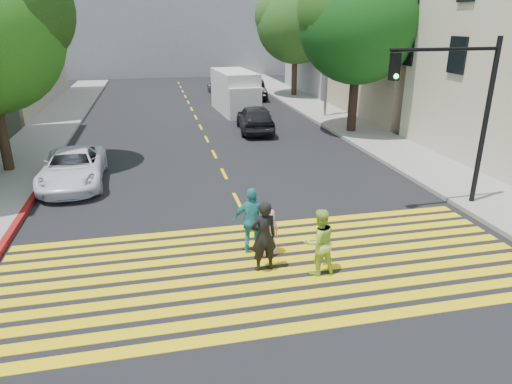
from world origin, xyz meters
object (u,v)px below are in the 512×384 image
object	(u,v)px
tree_right_far	(297,19)
white_van	(236,93)
traffic_signal	(462,102)
pedestrian_extra	(253,221)
tree_right_near	(361,16)
white_sedan	(73,168)
dark_car_parked	(254,89)
pedestrian_child	(268,232)
pedestrian_woman	(319,242)
dark_car_near	(255,118)
pedestrian_man	(264,237)
silver_car	(222,86)

from	to	relation	value
tree_right_far	white_van	bearing A→B (deg)	-135.66
tree_right_far	traffic_signal	xyz separation A→B (m)	(-2.21, -24.15, -2.48)
pedestrian_extra	tree_right_near	bearing A→B (deg)	-111.30
white_sedan	dark_car_parked	world-z (taller)	dark_car_parked
dark_car_parked	pedestrian_extra	bearing A→B (deg)	-98.76
tree_right_near	pedestrian_extra	xyz separation A→B (m)	(-8.36, -12.50, -5.15)
tree_right_near	pedestrian_child	bearing A→B (deg)	-122.11
tree_right_far	dark_car_parked	world-z (taller)	tree_right_far
pedestrian_woman	traffic_signal	world-z (taller)	traffic_signal
tree_right_far	dark_car_parked	distance (m)	6.36
pedestrian_woman	dark_car_near	world-z (taller)	pedestrian_woman
tree_right_far	white_van	world-z (taller)	tree_right_far
pedestrian_man	white_van	world-z (taller)	white_van
tree_right_near	white_sedan	bearing A→B (deg)	-157.57
tree_right_far	dark_car_near	distance (m)	14.25
pedestrian_child	white_van	size ratio (longest dim) A/B	0.22
silver_car	traffic_signal	world-z (taller)	traffic_signal
tree_right_near	pedestrian_woman	size ratio (longest dim) A/B	5.32
pedestrian_child	pedestrian_man	bearing A→B (deg)	52.26
pedestrian_child	pedestrian_woman	bearing A→B (deg)	114.10
tree_right_far	white_sedan	xyz separation A→B (m)	(-14.57, -19.01, -5.33)
tree_right_far	white_van	distance (m)	9.60
pedestrian_man	pedestrian_woman	bearing A→B (deg)	155.28
tree_right_near	tree_right_far	bearing A→B (deg)	86.73
tree_right_far	white_van	xyz separation A→B (m)	(-5.99, -5.85, -4.70)
pedestrian_man	dark_car_parked	size ratio (longest dim) A/B	0.41
dark_car_near	dark_car_parked	size ratio (longest dim) A/B	1.01
pedestrian_extra	white_van	size ratio (longest dim) A/B	0.31
silver_car	white_van	xyz separation A→B (m)	(-0.31, -8.32, 0.59)
dark_car_near	dark_car_parked	bearing A→B (deg)	-96.82
dark_car_near	white_sedan	bearing A→B (deg)	44.85
pedestrian_woman	pedestrian_child	bearing A→B (deg)	-59.47
pedestrian_man	dark_car_parked	bearing A→B (deg)	-106.85
pedestrian_extra	dark_car_near	xyz separation A→B (m)	(3.15, 13.97, -0.15)
dark_car_near	silver_car	size ratio (longest dim) A/B	0.93
white_sedan	tree_right_near	bearing A→B (deg)	21.11
tree_right_near	white_van	distance (m)	10.28
white_sedan	pedestrian_child	bearing A→B (deg)	-51.61
pedestrian_woman	white_sedan	bearing A→B (deg)	-58.96
dark_car_parked	dark_car_near	bearing A→B (deg)	-98.30
dark_car_parked	white_van	world-z (taller)	white_van
pedestrian_extra	dark_car_parked	distance (m)	26.04
pedestrian_woman	dark_car_parked	distance (m)	27.17
tree_right_far	dark_car_parked	size ratio (longest dim) A/B	1.99
dark_car_near	dark_car_parked	world-z (taller)	dark_car_near
pedestrian_woman	white_van	world-z (taller)	white_van
silver_car	dark_car_parked	world-z (taller)	dark_car_parked
tree_right_near	silver_car	world-z (taller)	tree_right_near
pedestrian_extra	silver_car	xyz separation A→B (m)	(3.44, 28.27, -0.21)
pedestrian_woman	pedestrian_extra	size ratio (longest dim) A/B	0.92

